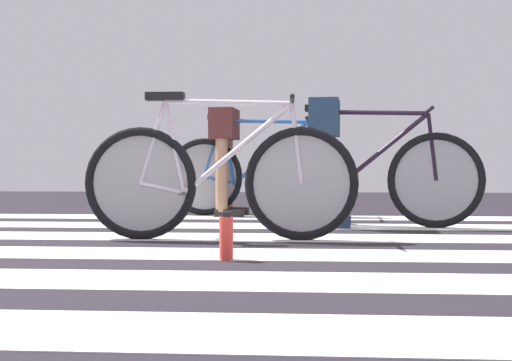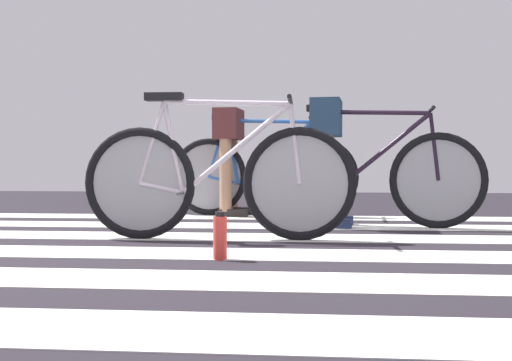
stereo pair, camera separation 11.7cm
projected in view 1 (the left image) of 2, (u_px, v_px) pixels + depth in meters
The scene contains 8 objects.
ground at pixel (211, 252), 3.52m from camera, with size 18.00×14.00×0.02m.
crosswalk_markings at pixel (206, 254), 3.37m from camera, with size 5.45×4.97×0.00m.
bicycle_1_of_3 at pixel (220, 179), 3.98m from camera, with size 1.74×0.52×0.93m.
bicycle_2_of_3 at pixel (366, 176), 4.80m from camera, with size 1.73×0.52×0.93m.
cyclist_2_of_3 at pixel (325, 144), 4.84m from camera, with size 0.35×0.43×0.97m.
bicycle_3_of_3 at pixel (258, 174), 5.78m from camera, with size 1.74×0.52×0.93m.
cyclist_3_of_3 at pixel (225, 147), 5.82m from camera, with size 0.34×0.43×0.98m.
water_bottle at pixel (226, 237), 3.17m from camera, with size 0.07×0.07×0.24m.
Camera 1 is at (0.47, -3.48, 0.51)m, focal length 44.40 mm.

